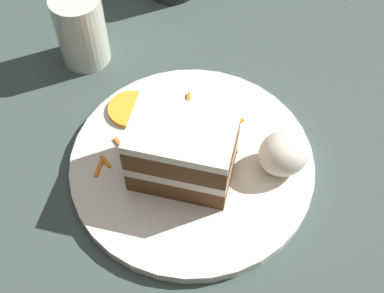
# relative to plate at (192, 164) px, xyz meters

# --- Properties ---
(ground_plane) EXTENTS (6.00, 6.00, 0.00)m
(ground_plane) POSITION_rel_plate_xyz_m (-0.01, 0.04, -0.03)
(ground_plane) COLOR #38332D
(ground_plane) RESTS_ON ground
(dining_table) EXTENTS (1.30, 0.80, 0.02)m
(dining_table) POSITION_rel_plate_xyz_m (-0.01, 0.04, -0.02)
(dining_table) COLOR #384742
(dining_table) RESTS_ON ground
(plate) EXTENTS (0.28, 0.28, 0.02)m
(plate) POSITION_rel_plate_xyz_m (0.00, 0.00, 0.00)
(plate) COLOR silver
(plate) RESTS_ON dining_table
(cake_slice) EXTENTS (0.13, 0.12, 0.08)m
(cake_slice) POSITION_rel_plate_xyz_m (-0.02, -0.01, 0.05)
(cake_slice) COLOR brown
(cake_slice) RESTS_ON plate
(cream_dollop) EXTENTS (0.06, 0.05, 0.05)m
(cream_dollop) POSITION_rel_plate_xyz_m (0.09, -0.04, 0.03)
(cream_dollop) COLOR silver
(cream_dollop) RESTS_ON plate
(orange_garnish) EXTENTS (0.05, 0.05, 0.01)m
(orange_garnish) POSITION_rel_plate_xyz_m (-0.05, 0.09, 0.01)
(orange_garnish) COLOR orange
(orange_garnish) RESTS_ON plate
(carrot_shreds_scatter) EXTENTS (0.19, 0.10, 0.00)m
(carrot_shreds_scatter) POSITION_rel_plate_xyz_m (-0.01, 0.04, 0.01)
(carrot_shreds_scatter) COLOR orange
(carrot_shreds_scatter) RESTS_ON plate
(drinking_glass) EXTENTS (0.06, 0.06, 0.10)m
(drinking_glass) POSITION_rel_plate_xyz_m (-0.07, 0.21, 0.03)
(drinking_glass) COLOR beige
(drinking_glass) RESTS_ON dining_table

